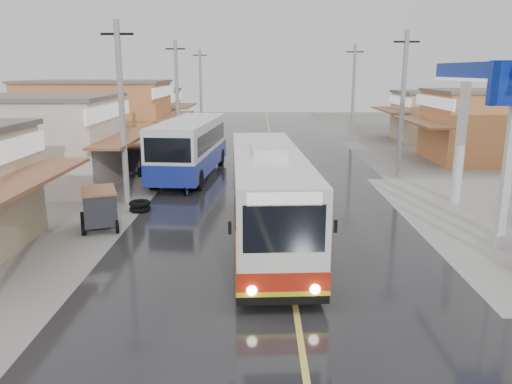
% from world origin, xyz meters
% --- Properties ---
extents(ground, '(120.00, 120.00, 0.00)m').
position_xyz_m(ground, '(0.00, 0.00, 0.00)').
color(ground, slate).
rests_on(ground, ground).
extents(road, '(12.00, 90.00, 0.02)m').
position_xyz_m(road, '(0.00, 15.00, 0.01)').
color(road, black).
rests_on(road, ground).
extents(centre_line, '(0.15, 90.00, 0.01)m').
position_xyz_m(centre_line, '(0.00, 15.00, 0.02)').
color(centre_line, '#D8CC4C').
rests_on(centre_line, road).
extents(shopfronts_left, '(11.00, 44.00, 5.20)m').
position_xyz_m(shopfronts_left, '(-13.00, 18.00, 0.00)').
color(shopfronts_left, tan).
rests_on(shopfronts_left, ground).
extents(utility_poles_left, '(1.60, 50.00, 8.00)m').
position_xyz_m(utility_poles_left, '(-7.00, 16.00, 0.00)').
color(utility_poles_left, gray).
rests_on(utility_poles_left, ground).
extents(utility_poles_right, '(1.60, 36.00, 8.00)m').
position_xyz_m(utility_poles_right, '(7.00, 15.00, 0.00)').
color(utility_poles_right, gray).
rests_on(utility_poles_right, ground).
extents(coach_bus, '(3.09, 11.18, 3.46)m').
position_xyz_m(coach_bus, '(-0.65, 3.65, 1.67)').
color(coach_bus, silver).
rests_on(coach_bus, road).
extents(second_bus, '(3.40, 9.80, 3.19)m').
position_xyz_m(second_bus, '(-4.85, 14.78, 1.72)').
color(second_bus, silver).
rests_on(second_bus, road).
extents(cyclist, '(0.80, 1.94, 2.05)m').
position_xyz_m(cyclist, '(-4.40, 10.77, 0.67)').
color(cyclist, black).
rests_on(cyclist, ground).
extents(tricycle_near, '(1.93, 2.19, 1.54)m').
position_xyz_m(tricycle_near, '(-7.03, 5.10, 0.88)').
color(tricycle_near, '#26262D').
rests_on(tricycle_near, ground).
extents(tricycle_far, '(1.69, 2.35, 1.68)m').
position_xyz_m(tricycle_far, '(-8.19, 15.53, 0.96)').
color(tricycle_far, '#26262D').
rests_on(tricycle_far, ground).
extents(tyre_stack, '(0.91, 0.91, 0.47)m').
position_xyz_m(tyre_stack, '(-6.07, 7.50, 0.23)').
color(tyre_stack, black).
rests_on(tyre_stack, ground).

